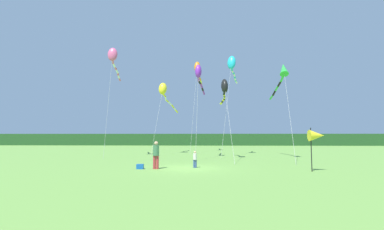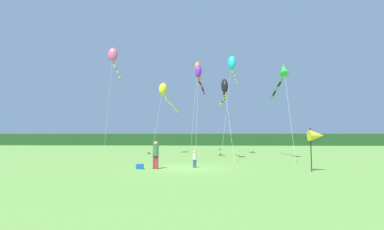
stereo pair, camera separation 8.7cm
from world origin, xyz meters
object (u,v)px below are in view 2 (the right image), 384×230
at_px(person_adult, 156,153).
at_px(kite_yellow, 164,91).
at_px(kite_purple, 199,75).
at_px(kite_rainbow, 114,58).
at_px(banner_flag_pole, 316,136).
at_px(kite_black, 224,88).
at_px(kite_orange, 198,69).
at_px(kite_cyan, 232,64).
at_px(person_child, 195,158).
at_px(cooler_box, 140,167).
at_px(kite_green, 282,74).

distance_m(person_adult, kite_yellow, 16.77).
height_order(kite_purple, kite_rainbow, kite_rainbow).
relative_size(banner_flag_pole, kite_black, 0.33).
height_order(kite_orange, kite_cyan, kite_orange).
height_order(banner_flag_pole, kite_cyan, kite_cyan).
bearing_deg(banner_flag_pole, person_child, 167.40).
relative_size(person_adult, person_child, 1.59).
height_order(banner_flag_pole, kite_rainbow, kite_rainbow).
bearing_deg(banner_flag_pole, kite_orange, 110.78).
distance_m(cooler_box, kite_orange, 22.65).
relative_size(kite_rainbow, kite_orange, 0.92).
bearing_deg(kite_rainbow, kite_purple, -5.85).
bearing_deg(kite_orange, banner_flag_pole, -69.22).
xyz_separation_m(person_adult, person_child, (2.54, 0.78, -0.37)).
distance_m(banner_flag_pole, kite_cyan, 16.66).
xyz_separation_m(kite_orange, kite_black, (2.76, -11.71, -4.68)).
bearing_deg(kite_orange, kite_purple, -88.14).
distance_m(kite_purple, kite_green, 8.02).
relative_size(person_adult, kite_orange, 0.14).
height_order(banner_flag_pole, kite_purple, kite_purple).
distance_m(kite_yellow, kite_green, 14.27).
bearing_deg(kite_orange, kite_yellow, -135.16).
bearing_deg(person_adult, banner_flag_pole, -5.10).
xyz_separation_m(person_child, kite_black, (2.57, 6.86, 6.03)).
bearing_deg(kite_purple, kite_yellow, 125.19).
height_order(person_adult, cooler_box, person_adult).
bearing_deg(kite_purple, kite_green, -6.05).
relative_size(person_child, kite_yellow, 0.11).
relative_size(kite_black, kite_green, 0.73).
height_order(kite_orange, kite_yellow, kite_orange).
distance_m(kite_orange, kite_cyan, 7.48).
height_order(person_adult, person_child, person_adult).
xyz_separation_m(kite_black, kite_green, (5.55, 0.58, 1.42)).
xyz_separation_m(person_child, kite_cyan, (3.87, 12.37, 9.72)).
relative_size(banner_flag_pole, kite_purple, 0.29).
relative_size(banner_flag_pole, kite_rainbow, 0.23).
distance_m(person_child, kite_rainbow, 16.10).
relative_size(person_adult, banner_flag_pole, 0.68).
xyz_separation_m(kite_purple, kite_green, (7.97, -0.84, -0.21)).
xyz_separation_m(kite_black, kite_cyan, (1.30, 5.51, 3.69)).
relative_size(kite_cyan, kite_green, 1.05).
bearing_deg(banner_flag_pole, cooler_box, 175.61).
bearing_deg(person_adult, kite_black, 56.24).
bearing_deg(kite_rainbow, kite_cyan, 13.91).
height_order(kite_black, kite_green, kite_green).
height_order(kite_purple, kite_green, kite_purple).
height_order(kite_orange, kite_black, kite_orange).
xyz_separation_m(cooler_box, kite_black, (6.14, 7.69, 6.50)).
bearing_deg(kite_purple, cooler_box, -112.18).
xyz_separation_m(person_adult, cooler_box, (-1.03, -0.05, -0.85)).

